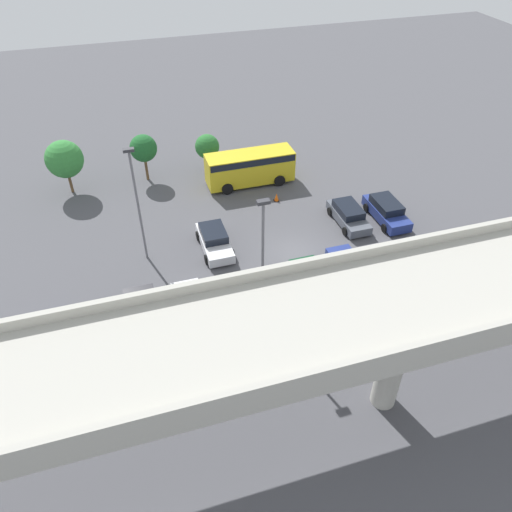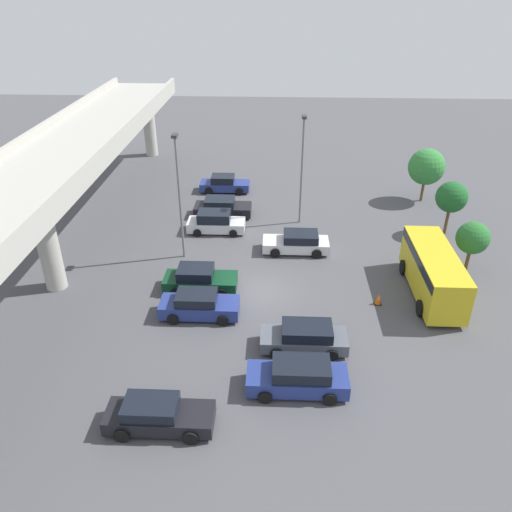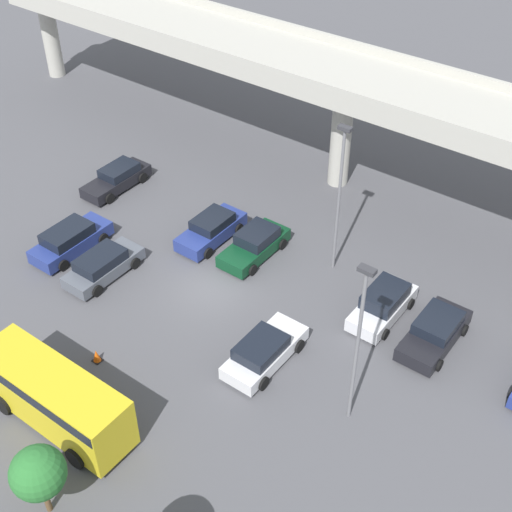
# 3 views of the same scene
# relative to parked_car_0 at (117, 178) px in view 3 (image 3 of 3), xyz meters

# --- Properties ---
(ground_plane) EXTENTS (116.96, 116.96, 0.00)m
(ground_plane) POSITION_rel_parked_car_0_xyz_m (11.08, -4.16, -0.69)
(ground_plane) COLOR #4C4C51
(highway_overpass) EXTENTS (55.88, 6.28, 8.28)m
(highway_overpass) POSITION_rel_parked_car_0_xyz_m (11.08, 9.03, 6.25)
(highway_overpass) COLOR #ADAAA0
(highway_overpass) RESTS_ON ground_plane
(parked_car_0) EXTENTS (1.97, 4.79, 1.46)m
(parked_car_0) POSITION_rel_parked_car_0_xyz_m (0.00, 0.00, 0.00)
(parked_car_0) COLOR black
(parked_car_0) RESTS_ON ground_plane
(parked_car_1) EXTENTS (2.12, 4.88, 1.61)m
(parked_car_1) POSITION_rel_parked_car_0_xyz_m (2.59, -6.26, 0.08)
(parked_car_1) COLOR navy
(parked_car_1) RESTS_ON ground_plane
(parked_car_2) EXTENTS (2.08, 4.64, 1.48)m
(parked_car_2) POSITION_rel_parked_car_0_xyz_m (5.68, -6.70, 0.02)
(parked_car_2) COLOR #515660
(parked_car_2) RESTS_ON ground_plane
(parked_car_3) EXTENTS (2.06, 4.63, 1.55)m
(parked_car_3) POSITION_rel_parked_car_0_xyz_m (8.38, -0.62, 0.04)
(parked_car_3) COLOR navy
(parked_car_3) RESTS_ON ground_plane
(parked_car_4) EXTENTS (2.15, 4.64, 1.56)m
(parked_car_4) POSITION_rel_parked_car_0_xyz_m (11.25, -0.23, 0.03)
(parked_car_4) COLOR #0C381E
(parked_car_4) RESTS_ON ground_plane
(parked_car_5) EXTENTS (2.16, 4.76, 1.49)m
(parked_car_5) POSITION_rel_parked_car_0_xyz_m (16.54, -6.59, 0.02)
(parked_car_5) COLOR silver
(parked_car_5) RESTS_ON ground_plane
(parked_car_6) EXTENTS (2.09, 4.46, 1.66)m
(parked_car_6) POSITION_rel_parked_car_0_xyz_m (19.53, -0.33, 0.09)
(parked_car_6) COLOR silver
(parked_car_6) RESTS_ON ground_plane
(parked_car_7) EXTENTS (2.23, 4.71, 1.51)m
(parked_car_7) POSITION_rel_parked_car_0_xyz_m (22.53, -0.52, 0.02)
(parked_car_7) COLOR black
(parked_car_7) RESTS_ON ground_plane
(shuttle_bus) EXTENTS (7.62, 2.64, 2.90)m
(shuttle_bus) POSITION_rel_parked_car_0_xyz_m (11.35, -14.83, 1.04)
(shuttle_bus) COLOR gold
(shuttle_bus) RESTS_ON ground_plane
(lamp_post_near_aisle) EXTENTS (0.70, 0.35, 8.85)m
(lamp_post_near_aisle) POSITION_rel_parked_car_0_xyz_m (15.44, 1.49, 4.44)
(lamp_post_near_aisle) COLOR slate
(lamp_post_near_aisle) RESTS_ON ground_plane
(lamp_post_mid_lot) EXTENTS (0.70, 0.35, 8.64)m
(lamp_post_mid_lot) POSITION_rel_parked_car_0_xyz_m (21.50, -6.95, 4.33)
(lamp_post_mid_lot) COLOR slate
(lamp_post_mid_lot) RESTS_ON ground_plane
(tree_front_left) EXTENTS (2.18, 2.18, 3.56)m
(tree_front_left) POSITION_rel_parked_car_0_xyz_m (14.37, -18.06, 1.77)
(tree_front_left) COLOR brown
(tree_front_left) RESTS_ON ground_plane
(traffic_cone) EXTENTS (0.44, 0.44, 0.70)m
(traffic_cone) POSITION_rel_parked_car_0_xyz_m (10.04, -11.38, -0.36)
(traffic_cone) COLOR black
(traffic_cone) RESTS_ON ground_plane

